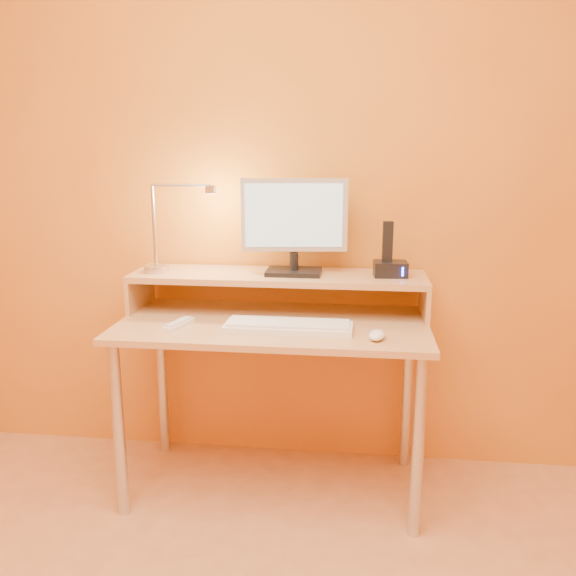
# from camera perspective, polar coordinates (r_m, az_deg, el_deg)

# --- Properties ---
(wall_back) EXTENTS (3.00, 0.04, 2.50)m
(wall_back) POSITION_cam_1_polar(r_m,az_deg,el_deg) (2.53, -0.46, 10.44)
(wall_back) COLOR orange
(wall_back) RESTS_ON floor
(desk_leg_fl) EXTENTS (0.04, 0.04, 0.69)m
(desk_leg_fl) POSITION_cam_1_polar(r_m,az_deg,el_deg) (2.36, -16.02, -13.11)
(desk_leg_fl) COLOR silver
(desk_leg_fl) RESTS_ON floor
(desk_leg_fr) EXTENTS (0.04, 0.04, 0.69)m
(desk_leg_fr) POSITION_cam_1_polar(r_m,az_deg,el_deg) (2.20, 12.41, -14.86)
(desk_leg_fr) COLOR silver
(desk_leg_fr) RESTS_ON floor
(desk_leg_bl) EXTENTS (0.04, 0.04, 0.69)m
(desk_leg_bl) POSITION_cam_1_polar(r_m,az_deg,el_deg) (2.78, -12.05, -8.69)
(desk_leg_bl) COLOR silver
(desk_leg_bl) RESTS_ON floor
(desk_leg_br) EXTENTS (0.04, 0.04, 0.69)m
(desk_leg_br) POSITION_cam_1_polar(r_m,az_deg,el_deg) (2.65, 11.41, -9.78)
(desk_leg_br) COLOR silver
(desk_leg_br) RESTS_ON floor
(desk_lower) EXTENTS (1.20, 0.60, 0.02)m
(desk_lower) POSITION_cam_1_polar(r_m,az_deg,el_deg) (2.31, -1.45, -3.54)
(desk_lower) COLOR tan
(desk_lower) RESTS_ON floor
(shelf_riser_left) EXTENTS (0.02, 0.30, 0.14)m
(shelf_riser_left) POSITION_cam_1_polar(r_m,az_deg,el_deg) (2.58, -14.09, -0.32)
(shelf_riser_left) COLOR tan
(shelf_riser_left) RESTS_ON desk_lower
(shelf_riser_right) EXTENTS (0.02, 0.30, 0.14)m
(shelf_riser_right) POSITION_cam_1_polar(r_m,az_deg,el_deg) (2.42, 13.03, -1.11)
(shelf_riser_right) COLOR tan
(shelf_riser_right) RESTS_ON desk_lower
(desk_shelf) EXTENTS (1.20, 0.30, 0.02)m
(desk_shelf) POSITION_cam_1_polar(r_m,az_deg,el_deg) (2.41, -0.96, 1.12)
(desk_shelf) COLOR tan
(desk_shelf) RESTS_ON desk_lower
(monitor_foot) EXTENTS (0.22, 0.16, 0.02)m
(monitor_foot) POSITION_cam_1_polar(r_m,az_deg,el_deg) (2.40, 0.58, 1.58)
(monitor_foot) COLOR black
(monitor_foot) RESTS_ON desk_shelf
(monitor_neck) EXTENTS (0.04, 0.04, 0.07)m
(monitor_neck) POSITION_cam_1_polar(r_m,az_deg,el_deg) (2.39, 0.58, 2.62)
(monitor_neck) COLOR black
(monitor_neck) RESTS_ON monitor_foot
(monitor_panel) EXTENTS (0.43, 0.09, 0.29)m
(monitor_panel) POSITION_cam_1_polar(r_m,az_deg,el_deg) (2.37, 0.62, 7.05)
(monitor_panel) COLOR #B5B5B6
(monitor_panel) RESTS_ON monitor_neck
(monitor_back) EXTENTS (0.38, 0.06, 0.25)m
(monitor_back) POSITION_cam_1_polar(r_m,az_deg,el_deg) (2.40, 0.68, 7.11)
(monitor_back) COLOR black
(monitor_back) RESTS_ON monitor_panel
(monitor_screen) EXTENTS (0.38, 0.05, 0.25)m
(monitor_screen) POSITION_cam_1_polar(r_m,az_deg,el_deg) (2.36, 0.57, 7.00)
(monitor_screen) COLOR #AEDEF2
(monitor_screen) RESTS_ON monitor_panel
(lamp_base) EXTENTS (0.10, 0.10, 0.02)m
(lamp_base) POSITION_cam_1_polar(r_m,az_deg,el_deg) (2.50, -12.60, 1.80)
(lamp_base) COLOR silver
(lamp_base) RESTS_ON desk_shelf
(lamp_post) EXTENTS (0.01, 0.01, 0.33)m
(lamp_post) POSITION_cam_1_polar(r_m,az_deg,el_deg) (2.47, -12.81, 5.84)
(lamp_post) COLOR silver
(lamp_post) RESTS_ON lamp_base
(lamp_arm) EXTENTS (0.24, 0.01, 0.01)m
(lamp_arm) POSITION_cam_1_polar(r_m,az_deg,el_deg) (2.42, -10.29, 9.74)
(lamp_arm) COLOR silver
(lamp_arm) RESTS_ON lamp_post
(lamp_head) EXTENTS (0.04, 0.04, 0.03)m
(lamp_head) POSITION_cam_1_polar(r_m,az_deg,el_deg) (2.38, -7.48, 9.43)
(lamp_head) COLOR silver
(lamp_head) RESTS_ON lamp_arm
(lamp_bulb) EXTENTS (0.03, 0.03, 0.00)m
(lamp_bulb) POSITION_cam_1_polar(r_m,az_deg,el_deg) (2.39, -7.47, 9.05)
(lamp_bulb) COLOR #FFEAC6
(lamp_bulb) RESTS_ON lamp_head
(phone_dock) EXTENTS (0.14, 0.11, 0.06)m
(phone_dock) POSITION_cam_1_polar(r_m,az_deg,el_deg) (2.39, 9.85, 1.83)
(phone_dock) COLOR black
(phone_dock) RESTS_ON desk_shelf
(phone_handset) EXTENTS (0.04, 0.03, 0.16)m
(phone_handset) POSITION_cam_1_polar(r_m,az_deg,el_deg) (2.37, 9.59, 4.45)
(phone_handset) COLOR black
(phone_handset) RESTS_ON phone_dock
(phone_led) EXTENTS (0.01, 0.00, 0.04)m
(phone_led) POSITION_cam_1_polar(r_m,az_deg,el_deg) (2.34, 11.01, 1.55)
(phone_led) COLOR #2F55F9
(phone_led) RESTS_ON phone_dock
(keyboard) EXTENTS (0.48, 0.16, 0.02)m
(keyboard) POSITION_cam_1_polar(r_m,az_deg,el_deg) (2.20, 0.03, -3.79)
(keyboard) COLOR white
(keyboard) RESTS_ON desk_lower
(mouse) EXTENTS (0.07, 0.11, 0.03)m
(mouse) POSITION_cam_1_polar(r_m,az_deg,el_deg) (2.11, 8.58, -4.51)
(mouse) COLOR white
(mouse) RESTS_ON desk_lower
(remote_control) EXTENTS (0.08, 0.17, 0.02)m
(remote_control) POSITION_cam_1_polar(r_m,az_deg,el_deg) (2.27, -10.48, -3.49)
(remote_control) COLOR white
(remote_control) RESTS_ON desk_lower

